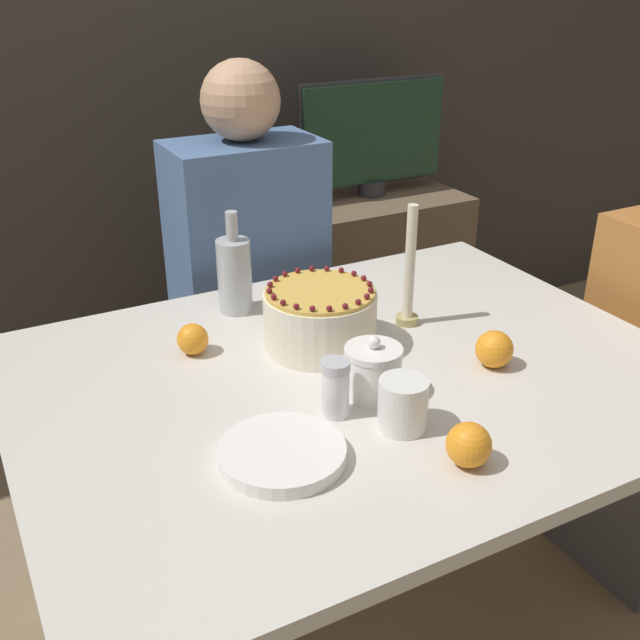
% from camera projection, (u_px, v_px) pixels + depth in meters
% --- Properties ---
extents(wall_behind, '(8.00, 0.05, 2.60)m').
position_uv_depth(wall_behind, '(133.00, 23.00, 2.35)').
color(wall_behind, '#38332D').
rests_on(wall_behind, ground_plane).
extents(dining_table, '(1.30, 1.00, 0.75)m').
position_uv_depth(dining_table, '(353.00, 420.00, 1.52)').
color(dining_table, beige).
rests_on(dining_table, ground_plane).
extents(cake, '(0.23, 0.23, 0.14)m').
position_uv_depth(cake, '(320.00, 318.00, 1.54)').
color(cake, '#EFE5CC').
rests_on(cake, dining_table).
extents(sugar_bowl, '(0.11, 0.11, 0.12)m').
position_uv_depth(sugar_bowl, '(373.00, 371.00, 1.38)').
color(sugar_bowl, white).
rests_on(sugar_bowl, dining_table).
extents(sugar_shaker, '(0.05, 0.05, 0.11)m').
position_uv_depth(sugar_shaker, '(335.00, 388.00, 1.31)').
color(sugar_shaker, white).
rests_on(sugar_shaker, dining_table).
extents(plate_stack, '(0.21, 0.21, 0.02)m').
position_uv_depth(plate_stack, '(282.00, 453.00, 1.21)').
color(plate_stack, white).
rests_on(plate_stack, dining_table).
extents(candle, '(0.05, 0.05, 0.27)m').
position_uv_depth(candle, '(409.00, 277.00, 1.62)').
color(candle, tan).
rests_on(candle, dining_table).
extents(bottle, '(0.08, 0.08, 0.24)m').
position_uv_depth(bottle, '(234.00, 274.00, 1.69)').
color(bottle, '#B2B7BC').
rests_on(bottle, dining_table).
extents(cup, '(0.09, 0.09, 0.09)m').
position_uv_depth(cup, '(403.00, 404.00, 1.28)').
color(cup, white).
rests_on(cup, dining_table).
extents(orange_fruit_0, '(0.08, 0.08, 0.08)m').
position_uv_depth(orange_fruit_0, '(494.00, 349.00, 1.48)').
color(orange_fruit_0, orange).
rests_on(orange_fruit_0, dining_table).
extents(orange_fruit_1, '(0.07, 0.07, 0.07)m').
position_uv_depth(orange_fruit_1, '(469.00, 445.00, 1.19)').
color(orange_fruit_1, orange).
rests_on(orange_fruit_1, dining_table).
extents(orange_fruit_2, '(0.06, 0.06, 0.06)m').
position_uv_depth(orange_fruit_2, '(193.00, 339.00, 1.53)').
color(orange_fruit_2, orange).
rests_on(orange_fruit_2, dining_table).
extents(person_man_blue_shirt, '(0.40, 0.34, 1.26)m').
position_uv_depth(person_man_blue_shirt, '(250.00, 318.00, 2.15)').
color(person_man_blue_shirt, '#473D33').
rests_on(person_man_blue_shirt, ground_plane).
extents(side_cabinet, '(0.63, 0.45, 0.71)m').
position_uv_depth(side_cabinet, '(368.00, 286.00, 2.85)').
color(side_cabinet, brown).
rests_on(side_cabinet, ground_plane).
extents(tv_monitor, '(0.57, 0.10, 0.40)m').
position_uv_depth(tv_monitor, '(373.00, 136.00, 2.61)').
color(tv_monitor, '#2D2D33').
rests_on(tv_monitor, side_cabinet).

